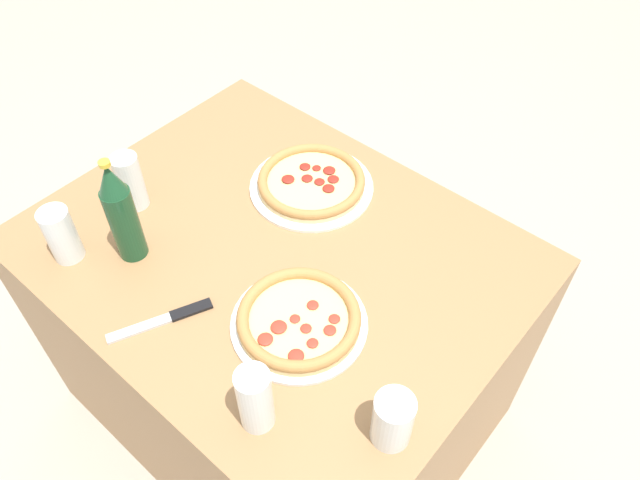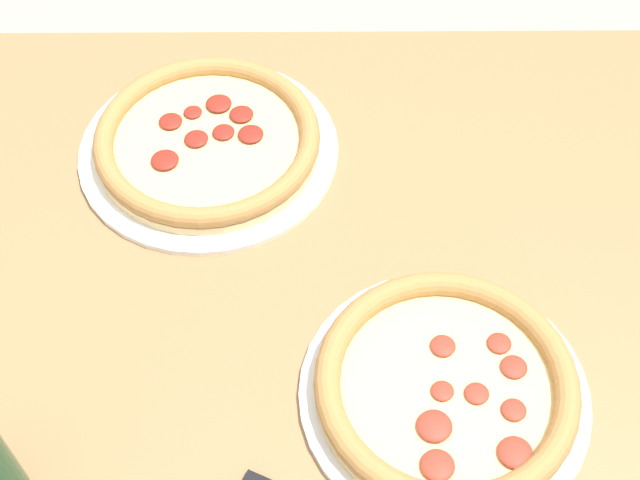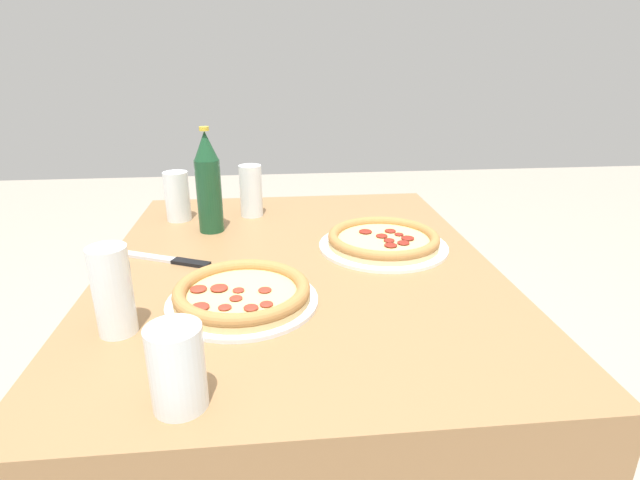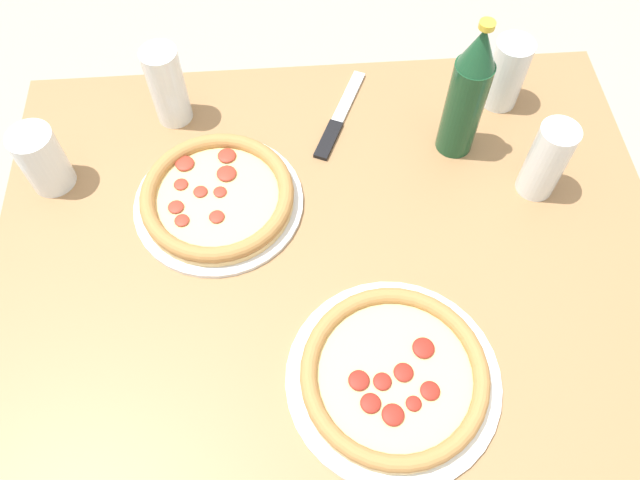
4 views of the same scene
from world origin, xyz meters
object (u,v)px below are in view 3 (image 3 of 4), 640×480
Objects in this scene: pizza_veggie at (383,240)px; glass_lemonade at (178,199)px; beer_bottle at (208,183)px; pizza_salami at (242,294)px; glass_mango_juice at (114,296)px; glass_orange_juice at (251,194)px; glass_iced_tea at (177,369)px; knife at (170,260)px.

pizza_veggie is 2.27× the size of glass_lemonade.
pizza_salami is at bearing -166.86° from beer_bottle.
glass_mango_juice is 1.13× the size of glass_lemonade.
glass_mango_juice is at bearing 122.26° from pizza_veggie.
pizza_veggie is 0.59m from glass_lemonade.
glass_orange_juice is at bearing 48.20° from pizza_veggie.
glass_iced_tea is (-0.54, 0.40, 0.04)m from pizza_veggie.
glass_mango_juice is at bearing 179.50° from glass_lemonade.
glass_mango_juice is 0.60m from glass_lemonade.
pizza_veggie is 2.12× the size of glass_orange_juice.
pizza_salami is at bearing -141.72° from knife.
glass_iced_tea is 0.82m from glass_lemonade.
glass_orange_juice reaches higher than glass_lemonade.
glass_iced_tea is 0.44× the size of beer_bottle.
glass_orange_juice is 0.66m from glass_mango_juice.
glass_lemonade is (0.81, 0.13, 0.00)m from glass_iced_tea.
glass_orange_juice is 0.54× the size of beer_bottle.
pizza_veggie is 0.63m from glass_mango_juice.
glass_lemonade is 0.65× the size of knife.
beer_bottle is at bearing -135.71° from glass_lemonade.
beer_bottle reaches higher than glass_mango_juice.
pizza_salami is at bearing -13.71° from glass_iced_tea.
beer_bottle is 1.28× the size of knife.
glass_lemonade is 0.50× the size of beer_bottle.
glass_lemonade is at bearing 44.29° from beer_bottle.
glass_iced_tea is 0.83m from glass_orange_juice.
glass_lemonade is (0.27, 0.52, 0.04)m from pizza_veggie.
glass_mango_juice reaches higher than glass_lemonade.
glass_iced_tea is at bearing 143.60° from pizza_veggie.
beer_bottle reaches higher than glass_iced_tea.
glass_orange_juice is 0.17m from beer_bottle.
pizza_veggie is 2.60× the size of glass_iced_tea.
glass_mango_juice is 0.57× the size of beer_bottle.
beer_bottle is at bearing -11.93° from glass_mango_juice.
glass_iced_tea is at bearing -168.38° from knife.
glass_orange_juice is at bearing -0.47° from pizza_salami.
glass_orange_juice is at bearing -5.11° from glass_iced_tea.
glass_orange_juice reaches higher than pizza_veggie.
glass_iced_tea reaches higher than knife.
glass_mango_juice is at bearing 174.15° from knife.
glass_orange_juice is (0.82, -0.07, 0.01)m from glass_iced_tea.
glass_orange_juice is at bearing -18.49° from glass_mango_juice.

